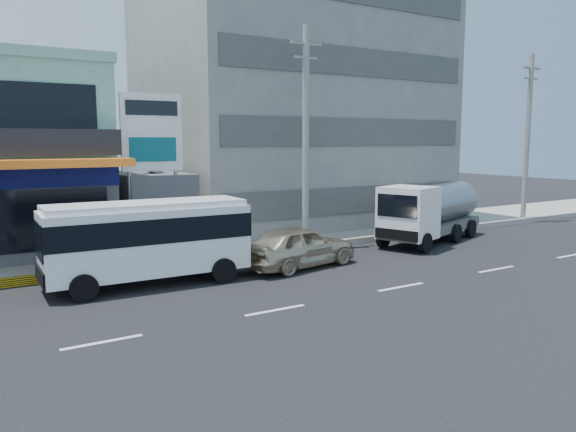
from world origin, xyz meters
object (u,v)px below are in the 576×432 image
object	(u,v)px
sedan	(299,246)
utility_pole_near	(306,136)
minibus	(147,236)
satellite_dish	(151,172)
utility_pole_far	(527,137)
concrete_building	(291,106)
billboard	(152,142)
tanker_truck	(430,211)

from	to	relation	value
sedan	utility_pole_near	bearing A→B (deg)	-47.50
utility_pole_near	minibus	world-z (taller)	utility_pole_near
satellite_dish	sedan	size ratio (longest dim) A/B	0.30
utility_pole_near	minibus	distance (m)	9.23
satellite_dish	utility_pole_near	size ratio (longest dim) A/B	0.15
satellite_dish	utility_pole_far	world-z (taller)	utility_pole_far
concrete_building	utility_pole_near	world-z (taller)	concrete_building
utility_pole_far	minibus	size ratio (longest dim) A/B	1.43
billboard	tanker_truck	xyz separation A→B (m)	(12.57, -3.63, -3.38)
satellite_dish	utility_pole_far	bearing A→B (deg)	-9.29
billboard	utility_pole_far	xyz separation A→B (m)	(22.50, -1.80, 0.22)
satellite_dish	utility_pole_far	distance (m)	22.35
satellite_dish	billboard	world-z (taller)	billboard
billboard	utility_pole_near	size ratio (longest dim) A/B	0.69
billboard	tanker_truck	world-z (taller)	billboard
satellite_dish	tanker_truck	bearing A→B (deg)	-24.20
tanker_truck	billboard	bearing A→B (deg)	163.91
concrete_building	sedan	xyz separation A→B (m)	(-6.32, -10.62, -6.16)
billboard	utility_pole_near	xyz separation A→B (m)	(6.50, -1.80, 0.22)
utility_pole_near	utility_pole_far	size ratio (longest dim) A/B	1.00
minibus	sedan	distance (m)	5.97
utility_pole_far	tanker_truck	distance (m)	10.72
satellite_dish	minibus	bearing A→B (deg)	-109.89
minibus	sedan	xyz separation A→B (m)	(5.88, -0.53, -0.88)
satellite_dish	minibus	world-z (taller)	satellite_dish
concrete_building	utility_pole_near	distance (m)	8.79
sedan	billboard	bearing A→B (deg)	31.01
tanker_truck	sedan	bearing A→B (deg)	-171.93
utility_pole_far	tanker_truck	size ratio (longest dim) A/B	1.31
concrete_building	billboard	size ratio (longest dim) A/B	2.32
minibus	concrete_building	bearing A→B (deg)	39.59
utility_pole_near	minibus	bearing A→B (deg)	-163.11
minibus	utility_pole_far	bearing A→B (deg)	5.88
concrete_building	minibus	size ratio (longest dim) A/B	2.30
utility_pole_far	sedan	bearing A→B (deg)	-170.65
minibus	tanker_truck	xyz separation A→B (m)	(14.28, 0.66, -0.17)
billboard	tanker_truck	bearing A→B (deg)	-16.09
tanker_truck	concrete_building	bearing A→B (deg)	102.41
utility_pole_far	concrete_building	bearing A→B (deg)	147.65
minibus	tanker_truck	distance (m)	14.30
utility_pole_near	minibus	xyz separation A→B (m)	(-8.20, -2.49, -3.43)
satellite_dish	billboard	size ratio (longest dim) A/B	0.22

